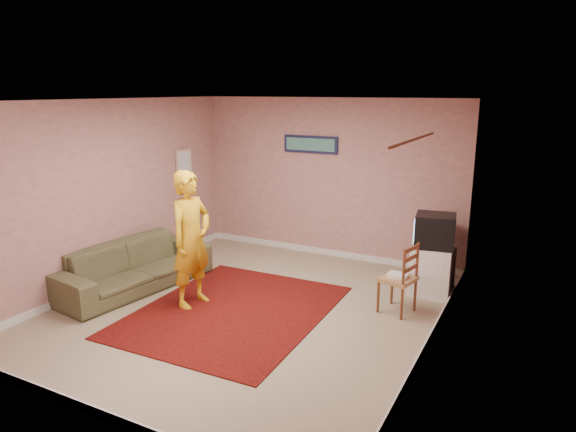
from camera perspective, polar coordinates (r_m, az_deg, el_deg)
The scene contains 26 objects.
ground at distance 6.66m, azimuth -4.39°, elevation -10.27°, with size 5.00×5.00×0.00m, color gray.
wall_back at distance 8.42m, azimuth 4.44°, elevation 4.14°, with size 4.50×0.02×2.60m, color tan.
wall_front at distance 4.41m, azimuth -22.11°, elevation -5.97°, with size 4.50×0.02×2.60m, color tan.
wall_left at distance 7.65m, azimuth -19.07°, elevation 2.42°, with size 0.02×5.00×2.60m, color tan.
wall_right at distance 5.43m, azimuth 16.01°, elevation -1.84°, with size 0.02×5.00×2.60m, color tan.
ceiling at distance 6.08m, azimuth -4.85°, elevation 12.70°, with size 4.50×5.00×0.02m, color white.
baseboard_back at distance 8.71m, azimuth 4.26°, elevation -4.00°, with size 4.50×0.02×0.10m, color silver.
baseboard_front at distance 4.97m, azimuth -20.63°, elevation -19.66°, with size 4.50×0.02×0.10m, color silver.
baseboard_left at distance 7.97m, azimuth -18.31°, elevation -6.41°, with size 0.02×5.00×0.10m, color silver.
baseboard_right at distance 5.88m, azimuth 15.08°, elevation -13.64°, with size 0.02×5.00×0.10m, color silver.
window at distance 4.54m, azimuth 13.73°, elevation -2.78°, with size 0.01×1.10×1.50m, color black.
curtain_sheer at distance 4.47m, azimuth 12.94°, elevation -5.72°, with size 0.01×0.75×2.10m, color white.
curtain_floral at distance 5.12m, azimuth 14.78°, elevation -3.29°, with size 0.01×0.35×2.10m, color beige.
curtain_rod at distance 4.39m, azimuth 13.82°, elevation 8.24°, with size 0.02×0.02×1.40m, color brown.
picture_back at distance 8.44m, azimuth 2.52°, elevation 7.96°, with size 0.95×0.04×0.28m.
picture_left at distance 8.75m, azimuth -11.48°, elevation 5.93°, with size 0.04×0.38×0.42m.
area_rug at distance 6.61m, azimuth -6.08°, elevation -10.42°, with size 2.19×2.74×0.01m, color black.
tv_cabinet at distance 7.25m, azimuth 15.74°, elevation -5.84°, with size 0.53×0.48×0.68m, color white.
crt_tv at distance 7.08m, azimuth 15.99°, elevation -1.57°, with size 0.58×0.54×0.44m.
chair_a at distance 7.78m, azimuth 16.06°, elevation -2.84°, with size 0.51×0.49×0.49m.
dvd_player at distance 7.80m, azimuth 16.03°, elevation -3.25°, with size 0.38×0.27×0.07m, color silver.
blue_throw at distance 7.74m, azimuth 16.14°, elevation -1.58°, with size 0.41×0.05×0.43m, color #93ABF1.
chair_b at distance 6.52m, azimuth 12.13°, elevation -5.93°, with size 0.47×0.48×0.49m.
game_console at distance 6.54m, azimuth 12.10°, elevation -6.46°, with size 0.23×0.17×0.05m, color white.
sofa at distance 7.50m, azimuth -16.76°, elevation -5.34°, with size 2.22×0.87×0.65m, color brown.
person at distance 6.60m, azimuth -10.70°, elevation -2.56°, with size 0.64×0.42×1.76m, color gold.
Camera 1 is at (3.23, -5.15, 2.72)m, focal length 32.00 mm.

